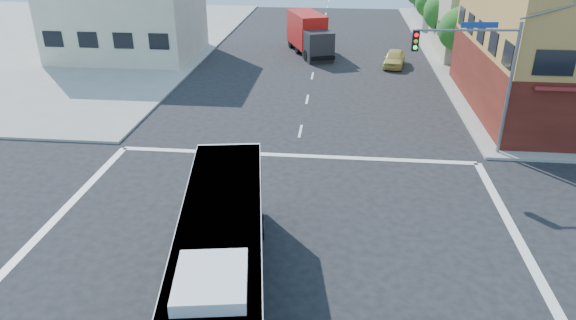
# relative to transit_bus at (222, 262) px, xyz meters

# --- Properties ---
(ground) EXTENTS (120.00, 120.00, 0.00)m
(ground) POSITION_rel_transit_bus_xyz_m (1.23, 2.45, -1.74)
(ground) COLOR black
(ground) RESTS_ON ground
(building_east_near) EXTENTS (12.06, 10.06, 9.00)m
(building_east_near) POSITION_rel_transit_bus_xyz_m (18.21, 36.43, 2.77)
(building_east_near) COLOR tan
(building_east_near) RESTS_ON ground
(building_west) EXTENTS (12.06, 10.06, 8.00)m
(building_west) POSITION_rel_transit_bus_xyz_m (-15.79, 32.43, 2.27)
(building_west) COLOR beige
(building_west) RESTS_ON ground
(signal_mast_ne) EXTENTS (7.91, 1.13, 8.07)m
(signal_mast_ne) POSITION_rel_transit_bus_xyz_m (10.31, 13.07, 3.24)
(signal_mast_ne) COLOR slate
(signal_mast_ne) RESTS_ON ground
(street_tree_a) EXTENTS (3.60, 3.60, 5.53)m
(street_tree_a) POSITION_rel_transit_bus_xyz_m (13.13, 30.37, 1.85)
(street_tree_a) COLOR #392214
(street_tree_a) RESTS_ON ground
(street_tree_b) EXTENTS (3.80, 3.80, 5.79)m
(street_tree_b) POSITION_rel_transit_bus_xyz_m (13.13, 38.37, 2.02)
(street_tree_b) COLOR #392214
(street_tree_b) RESTS_ON ground
(street_tree_c) EXTENTS (3.40, 3.40, 5.29)m
(street_tree_c) POSITION_rel_transit_bus_xyz_m (13.13, 46.37, 1.72)
(street_tree_c) COLOR #392214
(street_tree_c) RESTS_ON ground
(transit_bus) EXTENTS (4.43, 12.24, 3.55)m
(transit_bus) POSITION_rel_transit_bus_xyz_m (0.00, 0.00, 0.00)
(transit_bus) COLOR black
(transit_bus) RESTS_ON ground
(box_truck) EXTENTS (4.94, 8.27, 3.59)m
(box_truck) POSITION_rel_transit_bus_xyz_m (0.46, 34.96, 0.00)
(box_truck) COLOR #232428
(box_truck) RESTS_ON ground
(parked_car) EXTENTS (2.35, 4.32, 1.39)m
(parked_car) POSITION_rel_transit_bus_xyz_m (8.01, 31.13, -1.04)
(parked_car) COLOR #D4BF5C
(parked_car) RESTS_ON ground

